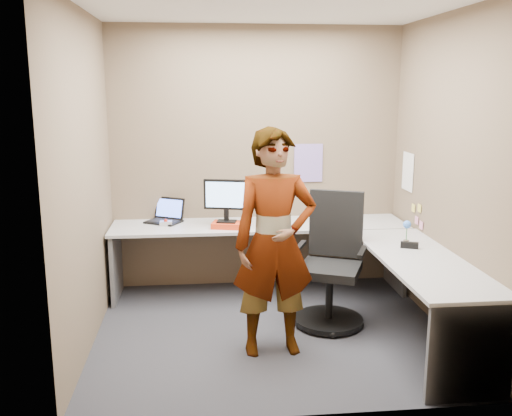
{
  "coord_description": "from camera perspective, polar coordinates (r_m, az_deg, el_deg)",
  "views": [
    {
      "loc": [
        -0.6,
        -4.58,
        2.09
      ],
      "look_at": [
        -0.11,
        0.25,
        1.05
      ],
      "focal_mm": 40.0,
      "sensor_mm": 36.0,
      "label": 1
    }
  ],
  "objects": [
    {
      "name": "office_chair",
      "position": [
        5.14,
        7.54,
        -6.34
      ],
      "size": [
        0.67,
        0.67,
        1.16
      ],
      "rotation": [
        0.0,
        0.0,
        -0.41
      ],
      "color": "black",
      "rests_on": "ground"
    },
    {
      "name": "origami",
      "position": [
        5.61,
        1.22,
        -1.63
      ],
      "size": [
        0.1,
        0.1,
        0.06
      ],
      "primitive_type": "cone",
      "color": "white",
      "rests_on": "desk"
    },
    {
      "name": "calendar_white",
      "position": [
        5.92,
        14.95,
        3.52
      ],
      "size": [
        0.01,
        0.28,
        0.38
      ],
      "primitive_type": "cube",
      "color": "white",
      "rests_on": "wall_right"
    },
    {
      "name": "wall_right",
      "position": [
        5.09,
        18.65,
        3.1
      ],
      "size": [
        0.0,
        2.7,
        2.7
      ],
      "primitive_type": "plane",
      "rotation": [
        1.57,
        0.0,
        -1.57
      ],
      "color": "brown",
      "rests_on": "ground"
    },
    {
      "name": "monitor",
      "position": [
        5.55,
        -3.0,
        1.11
      ],
      "size": [
        0.44,
        0.17,
        0.42
      ],
      "rotation": [
        0.0,
        0.0,
        -0.24
      ],
      "color": "black",
      "rests_on": "paper_ream"
    },
    {
      "name": "trackball_mouse",
      "position": [
        5.74,
        -9.0,
        -1.5
      ],
      "size": [
        0.12,
        0.08,
        0.07
      ],
      "color": "#B7B7BC",
      "rests_on": "desk"
    },
    {
      "name": "laptop",
      "position": [
        5.9,
        -8.97,
        -0.78
      ],
      "size": [
        0.43,
        0.41,
        0.24
      ],
      "rotation": [
        0.0,
        0.0,
        -0.51
      ],
      "color": "black",
      "rests_on": "desk"
    },
    {
      "name": "sticky_note_d",
      "position": [
        5.8,
        15.46,
        -0.0
      ],
      "size": [
        0.01,
        0.07,
        0.07
      ],
      "primitive_type": "cube",
      "color": "#F2E059",
      "rests_on": "wall_right"
    },
    {
      "name": "ground",
      "position": [
        5.07,
        1.54,
        -12.27
      ],
      "size": [
        3.0,
        3.0,
        0.0
      ],
      "primitive_type": "plane",
      "color": "#2A2A30",
      "rests_on": "ground"
    },
    {
      "name": "person",
      "position": [
        4.43,
        1.86,
        -3.53
      ],
      "size": [
        0.68,
        0.48,
        1.79
      ],
      "primitive_type": "imported",
      "rotation": [
        0.0,
        0.0,
        0.07
      ],
      "color": "#999399",
      "rests_on": "ground"
    },
    {
      "name": "calendar_purple",
      "position": [
        6.03,
        5.25,
        4.51
      ],
      "size": [
        0.3,
        0.01,
        0.4
      ],
      "primitive_type": "cube",
      "color": "#846BB7",
      "rests_on": "wall_back"
    },
    {
      "name": "stapler",
      "position": [
        5.06,
        15.1,
        -3.61
      ],
      "size": [
        0.15,
        0.09,
        0.05
      ],
      "primitive_type": "cube",
      "rotation": [
        0.0,
        0.0,
        -0.39
      ],
      "color": "black",
      "rests_on": "desk"
    },
    {
      "name": "ceiling",
      "position": [
        4.66,
        1.74,
        19.62
      ],
      "size": [
        3.0,
        3.0,
        0.0
      ],
      "primitive_type": "plane",
      "rotation": [
        3.14,
        0.0,
        0.0
      ],
      "color": "white",
      "rests_on": "wall_back"
    },
    {
      "name": "desk",
      "position": [
        5.29,
        5.76,
        -4.47
      ],
      "size": [
        2.98,
        2.58,
        0.73
      ],
      "color": "#BABABA",
      "rests_on": "ground"
    },
    {
      "name": "wall_back",
      "position": [
        5.95,
        0.02,
        4.95
      ],
      "size": [
        3.0,
        0.0,
        3.0
      ],
      "primitive_type": "plane",
      "rotation": [
        1.57,
        0.0,
        0.0
      ],
      "color": "brown",
      "rests_on": "ground"
    },
    {
      "name": "sticky_note_c",
      "position": [
        5.62,
        16.19,
        -1.66
      ],
      "size": [
        0.01,
        0.07,
        0.07
      ],
      "primitive_type": "cube",
      "color": "pink",
      "rests_on": "wall_right"
    },
    {
      "name": "flower",
      "position": [
        5.14,
        14.85,
        -2.01
      ],
      "size": [
        0.07,
        0.07,
        0.22
      ],
      "color": "brown",
      "rests_on": "desk"
    },
    {
      "name": "sticky_note_b",
      "position": [
        5.73,
        15.76,
        -1.19
      ],
      "size": [
        0.01,
        0.07,
        0.07
      ],
      "primitive_type": "cube",
      "color": "pink",
      "rests_on": "wall_right"
    },
    {
      "name": "wall_left",
      "position": [
        4.72,
        -16.74,
        2.57
      ],
      "size": [
        0.0,
        2.7,
        2.7
      ],
      "primitive_type": "plane",
      "rotation": [
        1.57,
        0.0,
        1.57
      ],
      "color": "brown",
      "rests_on": "ground"
    },
    {
      "name": "paper_ream",
      "position": [
        5.6,
        -2.95,
        -1.69
      ],
      "size": [
        0.32,
        0.26,
        0.06
      ],
      "primitive_type": "cube",
      "rotation": [
        0.0,
        0.0,
        -0.24
      ],
      "color": "red",
      "rests_on": "desk"
    },
    {
      "name": "sticky_note_a",
      "position": [
        5.65,
        16.02,
        -0.02
      ],
      "size": [
        0.01,
        0.07,
        0.07
      ],
      "primitive_type": "cube",
      "color": "#F2E059",
      "rests_on": "wall_right"
    }
  ]
}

